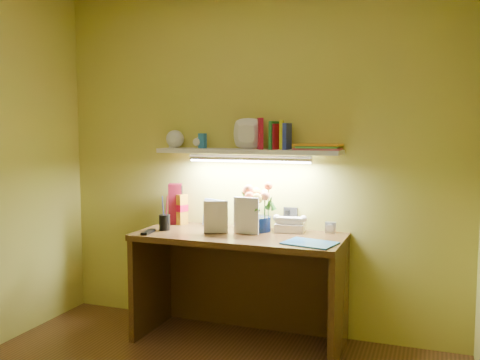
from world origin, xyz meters
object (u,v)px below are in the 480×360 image
(telephone, at_px, (290,223))
(desk_clock, at_px, (331,227))
(whisky_bottle, at_px, (181,205))
(desk, at_px, (239,288))
(flower_bouquet, at_px, (257,206))

(telephone, bearing_deg, desk_clock, 6.36)
(telephone, relative_size, desk_clock, 2.66)
(desk_clock, height_order, whisky_bottle, whisky_bottle)
(desk, relative_size, flower_bouquet, 3.96)
(flower_bouquet, bearing_deg, desk, -117.56)
(desk, height_order, flower_bouquet, flower_bouquet)
(flower_bouquet, height_order, desk_clock, flower_bouquet)
(flower_bouquet, relative_size, desk_clock, 4.78)
(desk_clock, bearing_deg, whisky_bottle, 175.83)
(telephone, bearing_deg, whisky_bottle, 173.67)
(flower_bouquet, bearing_deg, desk_clock, 12.41)
(telephone, distance_m, desk_clock, 0.28)
(whisky_bottle, bearing_deg, desk, -19.80)
(flower_bouquet, distance_m, whisky_bottle, 0.61)
(desk, xyz_separation_m, telephone, (0.30, 0.19, 0.43))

